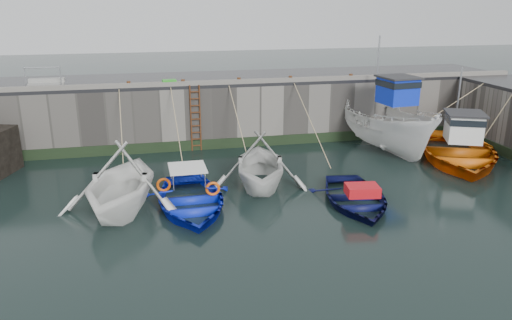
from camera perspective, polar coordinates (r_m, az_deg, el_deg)
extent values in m
plane|color=black|center=(15.84, 4.41, -8.52)|extent=(120.00, 120.00, 0.00)
cube|color=slate|center=(26.96, -3.24, 5.98)|extent=(30.00, 5.00, 3.00)
cube|color=black|center=(26.69, -3.30, 9.30)|extent=(30.00, 5.00, 0.16)
cube|color=slate|center=(24.37, -2.39, 8.93)|extent=(30.00, 0.30, 0.20)
cube|color=black|center=(24.83, -2.22, 1.99)|extent=(30.00, 0.08, 0.50)
cylinder|color=#3F1E0F|center=(24.17, -7.44, 4.72)|extent=(0.07, 0.07, 3.20)
cylinder|color=#3F1E0F|center=(24.21, -6.40, 4.78)|extent=(0.07, 0.07, 3.20)
cube|color=#3F1E0F|center=(24.51, -6.80, 1.66)|extent=(0.44, 0.06, 0.05)
cube|color=#3F1E0F|center=(24.42, -6.83, 2.40)|extent=(0.44, 0.06, 0.05)
cube|color=#3F1E0F|center=(24.34, -6.86, 3.15)|extent=(0.44, 0.06, 0.05)
cube|color=#3F1E0F|center=(24.25, -6.88, 3.91)|extent=(0.44, 0.06, 0.05)
cube|color=#3F1E0F|center=(24.18, -6.91, 4.67)|extent=(0.44, 0.06, 0.05)
cube|color=#3F1E0F|center=(24.11, -6.94, 5.43)|extent=(0.44, 0.06, 0.05)
cube|color=#3F1E0F|center=(24.04, -6.97, 6.20)|extent=(0.44, 0.06, 0.05)
cube|color=#3F1E0F|center=(23.98, -7.00, 6.97)|extent=(0.44, 0.06, 0.05)
cube|color=#3F1E0F|center=(23.92, -7.03, 7.75)|extent=(0.44, 0.06, 0.05)
imported|color=white|center=(18.18, -14.97, -5.52)|extent=(5.57, 6.09, 2.73)
imported|color=#0D23CB|center=(17.94, -7.52, -5.36)|extent=(3.60, 5.01, 1.03)
imported|color=silver|center=(19.82, 0.42, -2.91)|extent=(4.85, 5.36, 2.46)
imported|color=#0A0E41|center=(18.49, 11.23, -4.83)|extent=(3.83, 4.90, 0.93)
imported|color=white|center=(25.16, 14.72, 3.44)|extent=(3.48, 7.37, 2.74)
cube|color=#0E2AD3|center=(24.28, 15.86, 7.61)|extent=(1.57, 1.65, 1.20)
cube|color=black|center=(24.23, 15.93, 8.42)|extent=(1.63, 1.72, 0.28)
cube|color=#262628|center=(24.18, 15.99, 9.10)|extent=(1.79, 1.88, 0.08)
cylinder|color=#A5A8AD|center=(25.63, 13.73, 10.32)|extent=(0.08, 0.08, 3.00)
imported|color=#DD5F0B|center=(24.61, 22.02, 0.81)|extent=(7.29, 8.32, 1.43)
cube|color=white|center=(23.72, 22.64, 3.44)|extent=(1.88, 1.93, 1.20)
cube|color=black|center=(23.64, 22.74, 4.26)|extent=(1.96, 2.01, 0.28)
cube|color=#262628|center=(23.58, 22.82, 4.94)|extent=(2.14, 2.19, 0.08)
cylinder|color=#A5A8AD|center=(25.27, 22.11, 6.41)|extent=(0.08, 0.08, 3.00)
cube|color=green|center=(24.16, -9.88, 8.71)|extent=(0.67, 0.47, 0.28)
cylinder|color=#A5A8AD|center=(24.94, -24.87, 8.46)|extent=(0.05, 0.05, 1.00)
cylinder|color=#A5A8AD|center=(24.67, -21.44, 8.78)|extent=(0.05, 0.05, 1.00)
cylinder|color=#A5A8AD|center=(24.74, -23.29, 9.67)|extent=(1.50, 0.05, 0.05)
cube|color=gray|center=(25.34, -22.86, 7.89)|extent=(1.60, 0.35, 0.18)
cube|color=gray|center=(25.65, -22.78, 8.41)|extent=(1.60, 0.35, 0.18)
cylinder|color=#3F1E0F|center=(24.10, -14.34, 8.40)|extent=(0.18, 0.18, 0.28)
cylinder|color=#3F1E0F|center=(24.15, -8.35, 8.78)|extent=(0.18, 0.18, 0.28)
cylinder|color=#3F1E0F|center=(24.50, -1.96, 9.08)|extent=(0.18, 0.18, 0.28)
cylinder|color=#3F1E0F|center=(25.10, 3.95, 9.26)|extent=(0.18, 0.18, 0.28)
cylinder|color=#3F1E0F|center=(26.18, 10.78, 9.34)|extent=(0.18, 0.18, 0.28)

